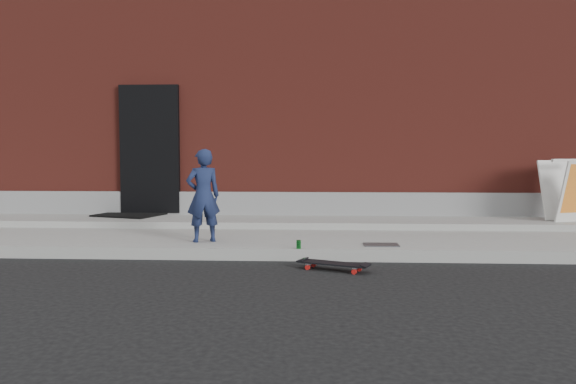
# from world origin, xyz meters

# --- Properties ---
(ground) EXTENTS (80.00, 80.00, 0.00)m
(ground) POSITION_xyz_m (0.00, 0.00, 0.00)
(ground) COLOR black
(ground) RESTS_ON ground
(sidewalk) EXTENTS (20.00, 3.00, 0.15)m
(sidewalk) POSITION_xyz_m (0.00, 1.50, 0.07)
(sidewalk) COLOR gray
(sidewalk) RESTS_ON ground
(apron) EXTENTS (20.00, 1.20, 0.10)m
(apron) POSITION_xyz_m (0.00, 2.40, 0.20)
(apron) COLOR gray
(apron) RESTS_ON sidewalk
(building) EXTENTS (20.00, 8.10, 5.00)m
(building) POSITION_xyz_m (-0.00, 6.99, 2.50)
(building) COLOR maroon
(building) RESTS_ON ground
(child) EXTENTS (0.53, 0.45, 1.24)m
(child) POSITION_xyz_m (-1.15, 0.53, 0.77)
(child) COLOR #182245
(child) RESTS_ON sidewalk
(skateboard) EXTENTS (0.82, 0.50, 0.09)m
(skateboard) POSITION_xyz_m (0.55, -0.52, 0.07)
(skateboard) COLOR red
(skateboard) RESTS_ON ground
(pizza_sign) EXTENTS (0.79, 0.86, 0.99)m
(pizza_sign) POSITION_xyz_m (4.34, 2.30, 0.75)
(pizza_sign) COLOR silver
(pizza_sign) RESTS_ON apron
(soda_can) EXTENTS (0.07, 0.07, 0.11)m
(soda_can) POSITION_xyz_m (0.14, 0.05, 0.20)
(soda_can) COLOR #187826
(soda_can) RESTS_ON sidewalk
(doormat) EXTENTS (1.24, 1.11, 0.03)m
(doormat) POSITION_xyz_m (-2.90, 2.70, 0.26)
(doormat) COLOR black
(doormat) RESTS_ON apron
(utility_plate) EXTENTS (0.45, 0.29, 0.01)m
(utility_plate) POSITION_xyz_m (1.19, 0.36, 0.16)
(utility_plate) COLOR #4A4B4F
(utility_plate) RESTS_ON sidewalk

